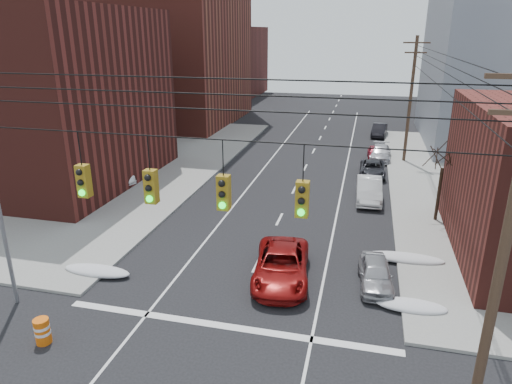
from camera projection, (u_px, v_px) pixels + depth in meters
The scene contains 24 objects.
sidewalk_nw at pixel (19, 156), 43.32m from camera, with size 40.00×40.00×0.15m, color gray.
building_brick_tall at pixel (138, 0), 56.89m from camera, with size 24.00×20.00×30.00m, color maroon.
building_brick_near at pixel (13, 97), 35.47m from camera, with size 20.00×16.00×13.00m, color #4F1D17.
building_brick_far at pixel (199, 61), 84.15m from camera, with size 22.00×18.00×12.00m, color #4F1D17.
building_glass at pixel (506, 33), 67.64m from camera, with size 20.00×18.00×22.00m, color gray.
utility_pole_right at pixel (501, 265), 11.50m from camera, with size 2.20×0.28×11.00m.
utility_pole_far at pixel (411, 98), 39.88m from camera, with size 2.20×0.28×11.00m.
traffic_signals at pixel (186, 188), 12.89m from camera, with size 17.00×0.42×2.02m.
bare_tree at pixel (439, 187), 27.98m from camera, with size 2.09×2.20×4.93m.
snow_nw at pixel (97, 271), 22.41m from camera, with size 3.50×1.08×0.42m, color silver.
snow_ne at pixel (411, 306), 19.56m from camera, with size 3.00×1.08×0.42m, color silver.
snow_east_far at pixel (405, 258), 23.68m from camera, with size 4.00×1.08×0.42m, color silver.
red_pickup at pixel (281, 265), 21.79m from camera, with size 2.54×5.50×1.53m, color maroon.
parked_car_a at pixel (376, 274), 21.29m from camera, with size 1.50×3.72×1.27m, color #9F9FA4.
parked_car_b at pixel (369, 190), 32.07m from camera, with size 1.68×4.81×1.59m, color silver.
parked_car_c at pixel (372, 169), 37.50m from camera, with size 2.03×4.39×1.22m, color black.
parked_car_d at pixel (380, 153), 42.26m from camera, with size 1.84×4.52×1.31m, color #BABABF.
parked_car_e at pixel (376, 153), 42.37m from camera, with size 1.46×3.63×1.24m, color maroon.
parked_car_f at pixel (379, 130), 51.70m from camera, with size 1.49×4.28×1.41m, color black.
lot_car_a at pixel (111, 175), 35.13m from camera, with size 1.47×4.21×1.39m, color silver.
lot_car_b at pixel (106, 164), 37.92m from camera, with size 2.40×5.20×1.44m, color silver.
lot_car_c at pixel (54, 169), 36.35m from camera, with size 2.11×5.20×1.51m, color black.
lot_car_d at pixel (95, 157), 40.04m from camera, with size 1.67×4.14×1.41m, color #B8B9BD.
construction_barrel at pixel (42, 331), 17.41m from camera, with size 0.65×0.65×1.04m.
Camera 1 is at (4.91, -8.40, 11.35)m, focal length 32.00 mm.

